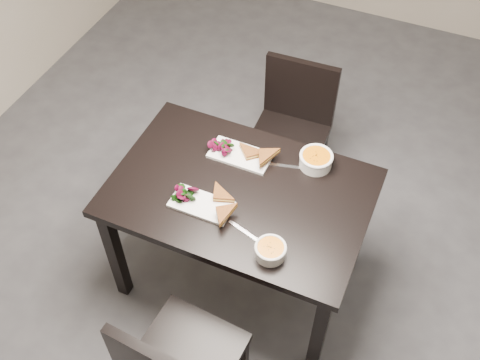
{
  "coord_description": "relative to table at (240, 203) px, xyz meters",
  "views": [
    {
      "loc": [
        0.25,
        -1.82,
        2.79
      ],
      "look_at": [
        -0.42,
        -0.3,
        0.82
      ],
      "focal_mm": 42.54,
      "sensor_mm": 36.0,
      "label": 1
    }
  ],
  "objects": [
    {
      "name": "cutlery_far",
      "position": [
        0.13,
        0.22,
        0.1
      ],
      "size": [
        0.18,
        0.06,
        0.0
      ],
      "primitive_type": "cube",
      "rotation": [
        0.0,
        0.0,
        0.24
      ],
      "color": "silver",
      "rests_on": "table"
    },
    {
      "name": "soup_bowl_far",
      "position": [
        0.27,
        0.29,
        0.14
      ],
      "size": [
        0.16,
        0.16,
        0.07
      ],
      "color": "white",
      "rests_on": "table"
    },
    {
      "name": "sandwich_far",
      "position": [
        -0.02,
        0.18,
        0.14
      ],
      "size": [
        0.19,
        0.18,
        0.05
      ],
      "primitive_type": null,
      "rotation": [
        0.0,
        0.0,
        0.74
      ],
      "color": "#984E1F",
      "rests_on": "plate_far"
    },
    {
      "name": "plate_far",
      "position": [
        -0.08,
        0.19,
        0.11
      ],
      "size": [
        0.3,
        0.15,
        0.01
      ],
      "primitive_type": "cube",
      "color": "white",
      "rests_on": "table"
    },
    {
      "name": "sandwich_near",
      "position": [
        -0.06,
        -0.14,
        0.14
      ],
      "size": [
        0.17,
        0.15,
        0.05
      ],
      "primitive_type": null,
      "rotation": [
        0.0,
        0.0,
        0.32
      ],
      "color": "#984E1F",
      "rests_on": "plate_near"
    },
    {
      "name": "salad_far",
      "position": [
        -0.18,
        0.19,
        0.13
      ],
      "size": [
        0.09,
        0.08,
        0.04
      ],
      "primitive_type": null,
      "color": "black",
      "rests_on": "plate_far"
    },
    {
      "name": "chair_far",
      "position": [
        -0.0,
        0.78,
        -0.17
      ],
      "size": [
        0.44,
        0.44,
        0.85
      ],
      "rotation": [
        0.0,
        0.0,
        0.04
      ],
      "color": "black",
      "rests_on": "ground"
    },
    {
      "name": "table",
      "position": [
        0.0,
        0.0,
        0.0
      ],
      "size": [
        1.2,
        0.8,
        0.75
      ],
      "color": "black",
      "rests_on": "ground"
    },
    {
      "name": "salad_near",
      "position": [
        -0.22,
        -0.15,
        0.13
      ],
      "size": [
        0.09,
        0.08,
        0.04
      ],
      "primitive_type": null,
      "color": "black",
      "rests_on": "plate_near"
    },
    {
      "name": "cutlery_near",
      "position": [
        0.12,
        -0.21,
        0.1
      ],
      "size": [
        0.18,
        0.07,
        0.0
      ],
      "primitive_type": "cube",
      "rotation": [
        0.0,
        0.0,
        -0.29
      ],
      "color": "silver",
      "rests_on": "table"
    },
    {
      "name": "soup_bowl_near",
      "position": [
        0.26,
        -0.27,
        0.13
      ],
      "size": [
        0.14,
        0.14,
        0.06
      ],
      "color": "white",
      "rests_on": "table"
    },
    {
      "name": "ground",
      "position": [
        0.42,
        0.3,
        -0.65
      ],
      "size": [
        5.0,
        5.0,
        0.0
      ],
      "primitive_type": "plane",
      "color": "#47474C",
      "rests_on": "ground"
    },
    {
      "name": "plate_near",
      "position": [
        -0.12,
        -0.15,
        0.11
      ],
      "size": [
        0.28,
        0.14,
        0.01
      ],
      "primitive_type": "cube",
      "color": "white",
      "rests_on": "table"
    }
  ]
}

